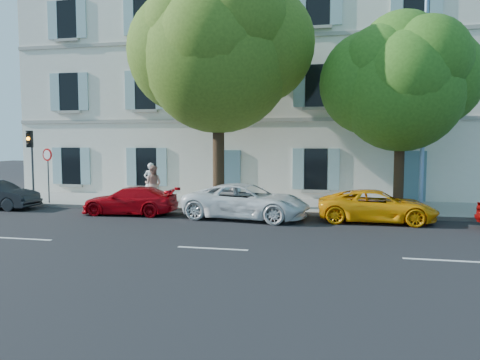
% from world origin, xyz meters
% --- Properties ---
extents(ground, '(90.00, 90.00, 0.00)m').
position_xyz_m(ground, '(0.00, 0.00, 0.00)').
color(ground, black).
extents(sidewalk, '(36.00, 4.50, 0.15)m').
position_xyz_m(sidewalk, '(0.00, 4.45, 0.07)').
color(sidewalk, '#A09E96').
rests_on(sidewalk, ground).
extents(kerb, '(36.00, 0.16, 0.16)m').
position_xyz_m(kerb, '(0.00, 2.28, 0.08)').
color(kerb, '#9E998E').
rests_on(kerb, ground).
extents(building, '(28.00, 7.00, 12.00)m').
position_xyz_m(building, '(0.00, 10.20, 6.00)').
color(building, white).
rests_on(building, ground).
extents(car_red_coupe, '(3.93, 1.76, 1.12)m').
position_xyz_m(car_red_coupe, '(-4.89, 1.09, 0.56)').
color(car_red_coupe, '#B5050D').
rests_on(car_red_coupe, ground).
extents(car_white_coupe, '(5.04, 2.79, 1.33)m').
position_xyz_m(car_white_coupe, '(-0.09, 1.06, 0.67)').
color(car_white_coupe, white).
rests_on(car_white_coupe, ground).
extents(car_yellow_supercar, '(4.24, 1.96, 1.18)m').
position_xyz_m(car_yellow_supercar, '(4.73, 1.39, 0.59)').
color(car_yellow_supercar, '#FFA30A').
rests_on(car_yellow_supercar, ground).
extents(tree_left, '(6.27, 6.27, 9.71)m').
position_xyz_m(tree_left, '(-1.67, 2.87, 6.40)').
color(tree_left, '#3A2819').
rests_on(tree_left, sidewalk).
extents(tree_right, '(4.88, 4.88, 7.52)m').
position_xyz_m(tree_right, '(5.64, 3.05, 4.98)').
color(tree_right, '#3A2819').
rests_on(tree_right, sidewalk).
extents(traffic_light, '(0.29, 0.37, 3.28)m').
position_xyz_m(traffic_light, '(-10.53, 2.66, 2.52)').
color(traffic_light, '#383A3D').
rests_on(traffic_light, sidewalk).
extents(road_sign, '(0.56, 0.18, 2.47)m').
position_xyz_m(road_sign, '(-9.58, 2.54, 1.93)').
color(road_sign, '#383A3D').
rests_on(road_sign, sidewalk).
extents(street_lamp, '(0.26, 1.73, 8.18)m').
position_xyz_m(street_lamp, '(6.45, 2.70, 4.78)').
color(street_lamp, '#7293BF').
rests_on(street_lamp, sidewalk).
extents(pedestrian_a, '(0.75, 0.61, 1.79)m').
position_xyz_m(pedestrian_a, '(-5.31, 4.21, 1.05)').
color(pedestrian_a, white).
rests_on(pedestrian_a, sidewalk).
extents(pedestrian_b, '(0.85, 0.67, 1.70)m').
position_xyz_m(pedestrian_b, '(-4.94, 3.57, 1.00)').
color(pedestrian_b, tan).
rests_on(pedestrian_b, sidewalk).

